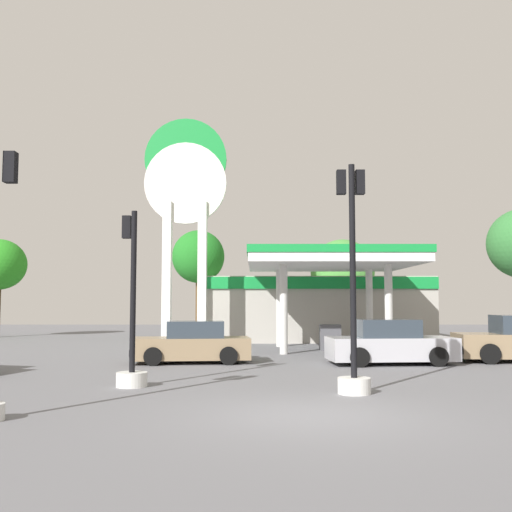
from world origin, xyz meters
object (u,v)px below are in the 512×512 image
(station_pole_sign, at_px, (187,203))
(tree_0, at_px, (0,265))
(traffic_signal_1, at_px, (133,340))
(car_2, at_px, (193,344))
(tree_1, at_px, (200,257))
(car_1, at_px, (392,344))
(tree_2, at_px, (344,271))
(traffic_signal_0, at_px, (355,316))

(station_pole_sign, bearing_deg, tree_0, 146.87)
(traffic_signal_1, xyz_separation_m, tree_0, (-12.42, 21.02, 3.18))
(car_2, height_order, tree_1, tree_1)
(traffic_signal_1, distance_m, tree_0, 24.62)
(car_1, height_order, tree_2, tree_2)
(car_2, distance_m, tree_1, 13.93)
(traffic_signal_1, height_order, tree_1, tree_1)
(car_1, distance_m, tree_2, 15.82)
(car_2, xyz_separation_m, tree_2, (7.36, 15.02, 3.31))
(traffic_signal_1, bearing_deg, tree_1, 90.68)
(car_1, height_order, traffic_signal_0, traffic_signal_0)
(traffic_signal_1, bearing_deg, station_pole_sign, 91.23)
(tree_0, bearing_deg, tree_2, -0.64)
(tree_1, relative_size, tree_2, 1.06)
(station_pole_sign, relative_size, car_2, 2.60)
(station_pole_sign, height_order, tree_0, station_pole_sign)
(car_1, xyz_separation_m, tree_2, (0.68, 15.46, 3.28))
(traffic_signal_0, bearing_deg, car_1, 70.60)
(traffic_signal_0, distance_m, tree_2, 22.20)
(car_1, distance_m, tree_0, 25.65)
(traffic_signal_1, bearing_deg, tree_0, 120.59)
(car_1, relative_size, tree_1, 0.70)
(traffic_signal_1, bearing_deg, car_1, 35.22)
(car_1, xyz_separation_m, traffic_signal_1, (-7.54, -5.32, 0.45))
(tree_0, height_order, tree_2, tree_0)
(traffic_signal_0, relative_size, tree_1, 0.85)
(traffic_signal_0, bearing_deg, tree_1, 105.26)
(traffic_signal_0, height_order, traffic_signal_1, traffic_signal_0)
(car_1, bearing_deg, car_2, 176.21)
(car_1, relative_size, car_2, 1.04)
(tree_1, bearing_deg, traffic_signal_1, -89.32)
(station_pole_sign, relative_size, tree_2, 1.85)
(car_1, bearing_deg, tree_2, 87.47)
(station_pole_sign, height_order, car_1, station_pole_sign)
(tree_2, bearing_deg, traffic_signal_1, -111.59)
(traffic_signal_0, xyz_separation_m, traffic_signal_1, (-5.28, 1.11, -0.61))
(car_2, bearing_deg, tree_1, 94.69)
(tree_0, bearing_deg, traffic_signal_1, -59.41)
(traffic_signal_0, bearing_deg, tree_0, 128.66)
(car_2, xyz_separation_m, tree_0, (-13.29, 15.25, 3.66))
(car_2, bearing_deg, traffic_signal_0, -57.31)
(car_1, xyz_separation_m, tree_0, (-19.96, 15.69, 3.63))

